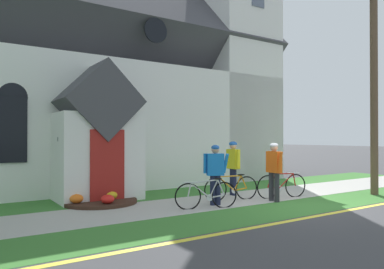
{
  "coord_description": "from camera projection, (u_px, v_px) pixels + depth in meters",
  "views": [
    {
      "loc": [
        -7.96,
        -6.91,
        1.86
      ],
      "look_at": [
        -1.78,
        2.46,
        1.97
      ],
      "focal_mm": 34.1,
      "sensor_mm": 36.0,
      "label": 1
    }
  ],
  "objects": [
    {
      "name": "curb_paint_stripe",
      "position": [
        281.0,
        222.0,
        8.0
      ],
      "size": [
        28.0,
        0.16,
        0.01
      ],
      "primitive_type": "cube",
      "color": "yellow",
      "rests_on": "ground"
    },
    {
      "name": "sidewalk_slab",
      "position": [
        204.0,
        202.0,
        10.47
      ],
      "size": [
        32.0,
        2.19,
        0.01
      ],
      "primitive_type": "cube",
      "color": "#A8A59E",
      "rests_on": "ground"
    },
    {
      "name": "cyclist_in_red_jersey",
      "position": [
        233.0,
        163.0,
        11.77
      ],
      "size": [
        0.29,
        0.73,
        1.75
      ],
      "color": "#191E38",
      "rests_on": "ground"
    },
    {
      "name": "roadside_conifer",
      "position": [
        238.0,
        82.0,
        18.95
      ],
      "size": [
        3.85,
        3.85,
        7.18
      ],
      "color": "#4C3823",
      "rests_on": "ground"
    },
    {
      "name": "bicycle_white",
      "position": [
        207.0,
        195.0,
        9.58
      ],
      "size": [
        1.62,
        0.59,
        0.82
      ],
      "color": "black",
      "rests_on": "ground"
    },
    {
      "name": "church_lawn",
      "position": [
        168.0,
        193.0,
        12.18
      ],
      "size": [
        24.0,
        1.92,
        0.01
      ],
      "primitive_type": "cube",
      "color": "#38722D",
      "rests_on": "ground"
    },
    {
      "name": "grass_verge",
      "position": [
        250.0,
        214.0,
        8.84
      ],
      "size": [
        32.0,
        1.71,
        0.01
      ],
      "primitive_type": "cube",
      "color": "#38722D",
      "rests_on": "ground"
    },
    {
      "name": "cyclist_in_blue_jersey",
      "position": [
        215.0,
        170.0,
        10.04
      ],
      "size": [
        0.58,
        0.47,
        1.67
      ],
      "color": "#191E38",
      "rests_on": "ground"
    },
    {
      "name": "cyclist_in_orange_jersey",
      "position": [
        274.0,
        167.0,
        10.65
      ],
      "size": [
        0.29,
        0.76,
        1.72
      ],
      "color": "#2D2D33",
      "rests_on": "ground"
    },
    {
      "name": "bicycle_orange",
      "position": [
        231.0,
        188.0,
        10.87
      ],
      "size": [
        1.7,
        0.45,
        0.79
      ],
      "color": "black",
      "rests_on": "ground"
    },
    {
      "name": "flower_bed",
      "position": [
        99.0,
        201.0,
        10.29
      ],
      "size": [
        2.06,
        2.06,
        0.34
      ],
      "color": "#382319",
      "rests_on": "ground"
    },
    {
      "name": "ground",
      "position": [
        209.0,
        188.0,
        13.47
      ],
      "size": [
        140.0,
        140.0,
        0.0
      ],
      "primitive_type": "plane",
      "color": "#3D3D3F"
    },
    {
      "name": "bicycle_blue",
      "position": [
        282.0,
        185.0,
        11.31
      ],
      "size": [
        1.7,
        0.46,
        0.82
      ],
      "color": "black",
      "rests_on": "ground"
    },
    {
      "name": "church_sign",
      "position": [
        94.0,
        159.0,
        10.79
      ],
      "size": [
        2.07,
        0.24,
        1.89
      ],
      "color": "#474C56",
      "rests_on": "ground"
    },
    {
      "name": "church_building",
      "position": [
        113.0,
        81.0,
        17.43
      ],
      "size": [
        13.64,
        12.6,
        12.18
      ],
      "color": "white",
      "rests_on": "ground"
    },
    {
      "name": "utility_pole",
      "position": [
        372.0,
        43.0,
        11.94
      ],
      "size": [
        3.12,
        0.28,
        9.02
      ],
      "color": "brown",
      "rests_on": "ground"
    }
  ]
}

